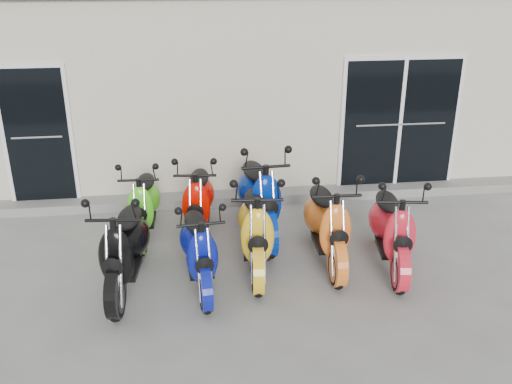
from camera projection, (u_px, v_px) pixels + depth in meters
ground at (262, 261)px, 7.63m from camera, size 80.00×80.00×0.00m
building at (228, 69)px, 11.78m from camera, size 14.00×6.00×3.20m
front_step at (245, 197)px, 9.45m from camera, size 14.00×0.40×0.15m
door_left at (37, 133)px, 8.77m from camera, size 1.07×0.08×2.22m
door_right at (400, 120)px, 9.43m from camera, size 2.02×0.08×2.22m
scooter_front_black at (124, 237)px, 6.75m from camera, size 0.88×1.94×1.39m
scooter_front_blue at (198, 240)px, 6.83m from camera, size 0.76×1.76×1.26m
scooter_front_orange_a at (256, 218)px, 7.20m from camera, size 0.87×1.98×1.42m
scooter_front_orange_b at (327, 214)px, 7.36m from camera, size 0.74×1.91×1.39m
scooter_front_red at (393, 219)px, 7.24m from camera, size 0.94×1.93×1.36m
scooter_back_green at (143, 196)px, 8.07m from camera, size 0.69×1.73×1.26m
scooter_back_red at (198, 192)px, 8.11m from camera, size 0.82×1.86×1.33m
scooter_back_blue at (259, 187)px, 8.06m from camera, size 0.86×2.08×1.51m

